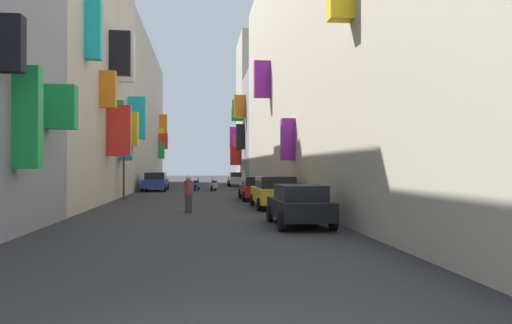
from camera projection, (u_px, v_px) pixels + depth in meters
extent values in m
plane|color=#2D2D30|center=(198.00, 194.00, 33.84)|extent=(140.00, 140.00, 0.00)
cube|color=green|center=(61.00, 107.00, 15.73)|extent=(0.98, 0.52, 1.49)
cube|color=green|center=(27.00, 118.00, 13.03)|extent=(0.71, 0.43, 2.88)
cube|color=black|center=(11.00, 44.00, 11.98)|extent=(0.63, 0.41, 1.47)
cube|color=#BCB29E|center=(34.00, 61.00, 22.89)|extent=(6.00, 10.25, 14.48)
cube|color=red|center=(119.00, 131.00, 25.79)|extent=(1.31, 0.35, 2.83)
cube|color=orange|center=(108.00, 89.00, 24.05)|extent=(0.80, 0.42, 1.92)
cube|color=green|center=(118.00, 113.00, 27.19)|extent=(0.70, 0.58, 1.45)
cube|color=#19B2BF|center=(94.00, 30.00, 20.99)|extent=(0.72, 0.53, 2.67)
cube|color=black|center=(120.00, 53.00, 26.51)|extent=(1.19, 0.40, 2.55)
cube|color=#B2A899|center=(82.00, 85.00, 32.09)|extent=(6.00, 8.28, 15.28)
cube|color=white|center=(127.00, 58.00, 29.77)|extent=(0.94, 0.47, 3.12)
cube|color=yellow|center=(128.00, 129.00, 29.40)|extent=(1.23, 0.63, 2.12)
cube|color=#19B2BF|center=(137.00, 118.00, 33.23)|extent=(1.24, 0.36, 3.06)
cube|color=#19B2BF|center=(126.00, 147.00, 29.69)|extent=(0.85, 0.59, 1.71)
cube|color=#9E9384|center=(124.00, 116.00, 49.48)|extent=(6.00, 26.75, 14.79)
cube|color=orange|center=(163.00, 126.00, 58.54)|extent=(0.93, 0.51, 2.80)
cube|color=yellow|center=(162.00, 139.00, 58.27)|extent=(0.61, 0.59, 2.88)
cube|color=red|center=(163.00, 141.00, 57.06)|extent=(1.11, 0.47, 1.91)
cube|color=green|center=(161.00, 150.00, 56.90)|extent=(0.73, 0.50, 2.09)
cube|color=#BCB29E|center=(340.00, 50.00, 26.28)|extent=(6.00, 42.72, 17.29)
cube|color=purple|center=(288.00, 140.00, 24.06)|extent=(0.69, 0.63, 2.16)
cube|color=purple|center=(262.00, 79.00, 32.54)|extent=(1.13, 0.63, 2.56)
cube|color=gray|center=(272.00, 130.00, 51.30)|extent=(6.00, 7.71, 12.09)
cube|color=green|center=(237.00, 115.00, 53.81)|extent=(1.34, 0.49, 1.46)
cube|color=orange|center=(240.00, 107.00, 50.35)|extent=(1.26, 0.57, 2.49)
cube|color=black|center=(240.00, 137.00, 51.45)|extent=(0.97, 0.37, 2.80)
cube|color=green|center=(238.00, 109.00, 52.32)|extent=(1.36, 0.53, 1.93)
cube|color=#B2A899|center=(262.00, 111.00, 59.91)|extent=(6.00, 9.57, 18.41)
cube|color=red|center=(236.00, 156.00, 56.32)|extent=(1.31, 0.54, 2.34)
cube|color=yellow|center=(234.00, 152.00, 62.35)|extent=(0.92, 0.63, 2.71)
cube|color=purple|center=(234.00, 138.00, 61.61)|extent=(1.04, 0.52, 2.82)
cube|color=red|center=(238.00, 142.00, 56.17)|extent=(0.86, 0.65, 1.85)
cube|color=gold|center=(274.00, 195.00, 22.67)|extent=(1.85, 4.42, 0.69)
cube|color=black|center=(275.00, 182.00, 22.45)|extent=(1.63, 2.47, 0.56)
cylinder|color=black|center=(252.00, 200.00, 24.00)|extent=(0.18, 0.60, 0.60)
cylinder|color=black|center=(287.00, 200.00, 24.22)|extent=(0.18, 0.60, 0.60)
cylinder|color=black|center=(259.00, 205.00, 21.11)|extent=(0.18, 0.60, 0.60)
cylinder|color=black|center=(299.00, 204.00, 21.33)|extent=(0.18, 0.60, 0.60)
cube|color=navy|center=(155.00, 183.00, 38.63)|extent=(1.82, 4.36, 0.66)
cube|color=black|center=(156.00, 176.00, 38.85)|extent=(1.60, 2.44, 0.58)
cylinder|color=black|center=(165.00, 188.00, 37.30)|extent=(0.18, 0.60, 0.60)
cylinder|color=black|center=(142.00, 188.00, 37.09)|extent=(0.18, 0.60, 0.60)
cylinder|color=black|center=(168.00, 186.00, 40.16)|extent=(0.18, 0.60, 0.60)
cylinder|color=black|center=(146.00, 187.00, 39.94)|extent=(0.18, 0.60, 0.60)
cube|color=#B7B7BC|center=(237.00, 180.00, 47.81)|extent=(1.71, 4.09, 0.68)
cube|color=black|center=(238.00, 175.00, 47.61)|extent=(1.51, 2.29, 0.45)
cylinder|color=black|center=(228.00, 183.00, 49.05)|extent=(0.18, 0.60, 0.60)
cylinder|color=black|center=(244.00, 183.00, 49.25)|extent=(0.18, 0.60, 0.60)
cylinder|color=black|center=(230.00, 184.00, 46.37)|extent=(0.18, 0.60, 0.60)
cylinder|color=black|center=(247.00, 184.00, 46.57)|extent=(0.18, 0.60, 0.60)
cube|color=#B21E1E|center=(256.00, 190.00, 28.25)|extent=(1.75, 4.38, 0.58)
cube|color=black|center=(257.00, 181.00, 28.04)|extent=(1.54, 2.45, 0.55)
cylinder|color=black|center=(240.00, 194.00, 29.58)|extent=(0.18, 0.60, 0.60)
cylinder|color=black|center=(267.00, 193.00, 29.78)|extent=(0.18, 0.60, 0.60)
cylinder|color=black|center=(244.00, 197.00, 26.71)|extent=(0.18, 0.60, 0.60)
cylinder|color=black|center=(274.00, 196.00, 26.91)|extent=(0.18, 0.60, 0.60)
cube|color=black|center=(299.00, 208.00, 15.89)|extent=(1.65, 3.90, 0.60)
cube|color=black|center=(300.00, 192.00, 15.70)|extent=(1.45, 2.19, 0.51)
cylinder|color=black|center=(270.00, 213.00, 17.07)|extent=(0.18, 0.60, 0.60)
cylinder|color=black|center=(314.00, 213.00, 17.27)|extent=(0.18, 0.60, 0.60)
cylinder|color=black|center=(282.00, 222.00, 14.51)|extent=(0.18, 0.60, 0.60)
cylinder|color=black|center=(333.00, 221.00, 14.71)|extent=(0.18, 0.60, 0.60)
cube|color=#ADADB2|center=(214.00, 185.00, 38.56)|extent=(0.71, 1.17, 0.45)
cube|color=black|center=(214.00, 182.00, 38.76)|extent=(0.45, 0.62, 0.16)
cylinder|color=#4C4C51|center=(212.00, 182.00, 38.02)|extent=(0.13, 0.28, 0.68)
cylinder|color=black|center=(212.00, 188.00, 37.88)|extent=(0.22, 0.49, 0.48)
cylinder|color=black|center=(215.00, 188.00, 39.23)|extent=(0.22, 0.49, 0.48)
cube|color=#2D4CAD|center=(197.00, 185.00, 39.19)|extent=(0.67, 1.27, 0.45)
cube|color=black|center=(196.00, 181.00, 38.97)|extent=(0.43, 0.61, 0.16)
cylinder|color=#4C4C51|center=(198.00, 181.00, 39.79)|extent=(0.11, 0.28, 0.68)
cylinder|color=black|center=(199.00, 187.00, 39.94)|extent=(0.19, 0.49, 0.48)
cylinder|color=black|center=(195.00, 188.00, 38.44)|extent=(0.19, 0.49, 0.48)
cube|color=black|center=(188.00, 182.00, 47.55)|extent=(0.47, 1.14, 0.45)
cube|color=black|center=(188.00, 179.00, 47.34)|extent=(0.34, 0.57, 0.16)
cylinder|color=#4C4C51|center=(189.00, 178.00, 48.11)|extent=(0.07, 0.28, 0.68)
cylinder|color=black|center=(189.00, 184.00, 48.25)|extent=(0.11, 0.48, 0.48)
cylinder|color=black|center=(188.00, 184.00, 46.84)|extent=(0.11, 0.48, 0.48)
cylinder|color=#333333|center=(189.00, 204.00, 20.33)|extent=(0.41, 0.41, 0.78)
cylinder|color=maroon|center=(189.00, 188.00, 20.34)|extent=(0.48, 0.48, 0.62)
sphere|color=tan|center=(189.00, 178.00, 20.34)|extent=(0.21, 0.21, 0.21)
cylinder|color=#323232|center=(244.00, 185.00, 40.66)|extent=(0.45, 0.45, 0.83)
cylinder|color=#B2AD9E|center=(244.00, 176.00, 40.67)|extent=(0.54, 0.54, 0.65)
sphere|color=tan|center=(244.00, 171.00, 40.68)|extent=(0.22, 0.22, 0.22)
cylinder|color=#2D2D2D|center=(124.00, 168.00, 28.71)|extent=(0.12, 0.12, 3.90)
cube|color=black|center=(124.00, 130.00, 28.73)|extent=(0.26, 0.26, 0.75)
sphere|color=red|center=(124.00, 126.00, 28.60)|extent=(0.14, 0.14, 0.14)
sphere|color=orange|center=(124.00, 130.00, 28.59)|extent=(0.14, 0.14, 0.14)
sphere|color=green|center=(124.00, 134.00, 28.59)|extent=(0.14, 0.14, 0.14)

